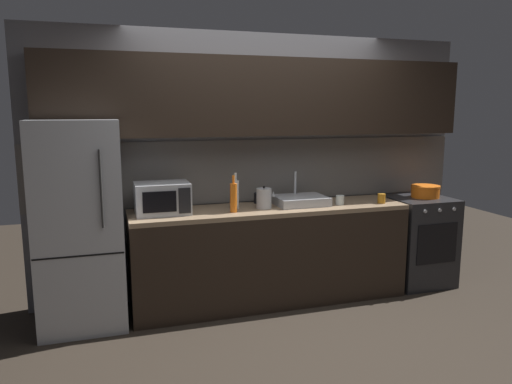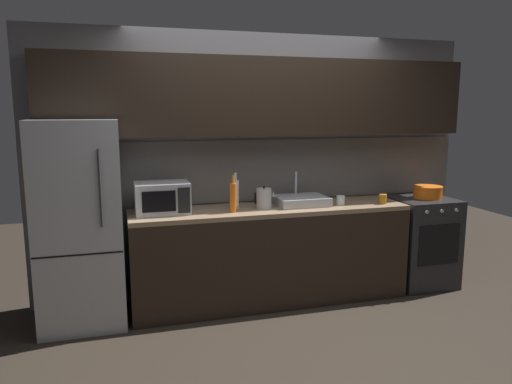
{
  "view_description": "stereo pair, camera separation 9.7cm",
  "coord_description": "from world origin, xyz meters",
  "px_view_note": "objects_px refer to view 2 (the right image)",
  "views": [
    {
      "loc": [
        -1.44,
        -3.23,
        1.79
      ],
      "look_at": [
        -0.14,
        0.9,
        1.05
      ],
      "focal_mm": 34.0,
      "sensor_mm": 36.0,
      "label": 1
    },
    {
      "loc": [
        -1.35,
        -3.25,
        1.79
      ],
      "look_at": [
        -0.14,
        0.9,
        1.05
      ],
      "focal_mm": 34.0,
      "sensor_mm": 36.0,
      "label": 2
    }
  ],
  "objects_px": {
    "wine_bottle_orange": "(233,197)",
    "cooking_pot": "(428,192)",
    "kettle": "(264,198)",
    "wine_bottle_white": "(236,194)",
    "oven_range": "(420,241)",
    "mug_dark": "(259,198)",
    "refrigerator": "(80,224)",
    "mug_amber": "(383,199)",
    "mug_clear": "(341,200)",
    "microwave": "(162,198)"
  },
  "relations": [
    {
      "from": "wine_bottle_orange",
      "to": "cooking_pot",
      "type": "height_order",
      "value": "wine_bottle_orange"
    },
    {
      "from": "kettle",
      "to": "wine_bottle_white",
      "type": "bearing_deg",
      "value": 163.65
    },
    {
      "from": "oven_range",
      "to": "wine_bottle_white",
      "type": "relative_size",
      "value": 2.76
    },
    {
      "from": "wine_bottle_orange",
      "to": "mug_dark",
      "type": "xyz_separation_m",
      "value": [
        0.33,
        0.33,
        -0.08
      ]
    },
    {
      "from": "kettle",
      "to": "wine_bottle_white",
      "type": "xyz_separation_m",
      "value": [
        -0.25,
        0.07,
        0.04
      ]
    },
    {
      "from": "kettle",
      "to": "cooking_pot",
      "type": "bearing_deg",
      "value": 0.86
    },
    {
      "from": "refrigerator",
      "to": "kettle",
      "type": "height_order",
      "value": "refrigerator"
    },
    {
      "from": "oven_range",
      "to": "wine_bottle_white",
      "type": "xyz_separation_m",
      "value": [
        -1.94,
        0.05,
        0.58
      ]
    },
    {
      "from": "cooking_pot",
      "to": "oven_range",
      "type": "bearing_deg",
      "value": -178.63
    },
    {
      "from": "refrigerator",
      "to": "oven_range",
      "type": "height_order",
      "value": "refrigerator"
    },
    {
      "from": "refrigerator",
      "to": "mug_amber",
      "type": "bearing_deg",
      "value": -2.95
    },
    {
      "from": "wine_bottle_orange",
      "to": "mug_clear",
      "type": "bearing_deg",
      "value": 1.44
    },
    {
      "from": "mug_dark",
      "to": "mug_clear",
      "type": "height_order",
      "value": "mug_dark"
    },
    {
      "from": "kettle",
      "to": "cooking_pot",
      "type": "height_order",
      "value": "kettle"
    },
    {
      "from": "refrigerator",
      "to": "mug_clear",
      "type": "xyz_separation_m",
      "value": [
        2.32,
        -0.09,
        0.09
      ]
    },
    {
      "from": "kettle",
      "to": "mug_clear",
      "type": "relative_size",
      "value": 2.35
    },
    {
      "from": "mug_amber",
      "to": "cooking_pot",
      "type": "distance_m",
      "value": 0.62
    },
    {
      "from": "mug_amber",
      "to": "mug_clear",
      "type": "distance_m",
      "value": 0.42
    },
    {
      "from": "kettle",
      "to": "mug_amber",
      "type": "xyz_separation_m",
      "value": [
        1.15,
        -0.12,
        -0.05
      ]
    },
    {
      "from": "microwave",
      "to": "wine_bottle_orange",
      "type": "xyz_separation_m",
      "value": [
        0.6,
        -0.13,
        -0.0
      ]
    },
    {
      "from": "wine_bottle_white",
      "to": "cooking_pot",
      "type": "bearing_deg",
      "value": -1.35
    },
    {
      "from": "kettle",
      "to": "mug_clear",
      "type": "bearing_deg",
      "value": -4.62
    },
    {
      "from": "microwave",
      "to": "cooking_pot",
      "type": "distance_m",
      "value": 2.66
    },
    {
      "from": "wine_bottle_white",
      "to": "oven_range",
      "type": "bearing_deg",
      "value": -1.43
    },
    {
      "from": "wine_bottle_orange",
      "to": "mug_amber",
      "type": "relative_size",
      "value": 3.54
    },
    {
      "from": "refrigerator",
      "to": "kettle",
      "type": "relative_size",
      "value": 8.28
    },
    {
      "from": "wine_bottle_white",
      "to": "mug_dark",
      "type": "bearing_deg",
      "value": 32.0
    },
    {
      "from": "wine_bottle_white",
      "to": "wine_bottle_orange",
      "type": "height_order",
      "value": "wine_bottle_white"
    },
    {
      "from": "wine_bottle_white",
      "to": "kettle",
      "type": "bearing_deg",
      "value": -16.35
    },
    {
      "from": "microwave",
      "to": "mug_clear",
      "type": "distance_m",
      "value": 1.65
    },
    {
      "from": "microwave",
      "to": "oven_range",
      "type": "bearing_deg",
      "value": -0.43
    },
    {
      "from": "microwave",
      "to": "mug_amber",
      "type": "xyz_separation_m",
      "value": [
        2.06,
        -0.16,
        -0.09
      ]
    },
    {
      "from": "kettle",
      "to": "mug_dark",
      "type": "distance_m",
      "value": 0.25
    },
    {
      "from": "kettle",
      "to": "cooking_pot",
      "type": "xyz_separation_m",
      "value": [
        1.75,
        0.03,
        -0.03
      ]
    },
    {
      "from": "microwave",
      "to": "mug_dark",
      "type": "height_order",
      "value": "microwave"
    },
    {
      "from": "refrigerator",
      "to": "mug_dark",
      "type": "xyz_separation_m",
      "value": [
        1.61,
        0.22,
        0.1
      ]
    },
    {
      "from": "microwave",
      "to": "mug_clear",
      "type": "bearing_deg",
      "value": -3.61
    },
    {
      "from": "refrigerator",
      "to": "microwave",
      "type": "bearing_deg",
      "value": 1.55
    },
    {
      "from": "wine_bottle_orange",
      "to": "mug_dark",
      "type": "relative_size",
      "value": 3.23
    },
    {
      "from": "refrigerator",
      "to": "mug_clear",
      "type": "height_order",
      "value": "refrigerator"
    },
    {
      "from": "microwave",
      "to": "mug_amber",
      "type": "height_order",
      "value": "microwave"
    },
    {
      "from": "microwave",
      "to": "mug_clear",
      "type": "relative_size",
      "value": 5.24
    },
    {
      "from": "mug_amber",
      "to": "mug_dark",
      "type": "bearing_deg",
      "value": 162.45
    },
    {
      "from": "oven_range",
      "to": "mug_clear",
      "type": "relative_size",
      "value": 10.25
    },
    {
      "from": "kettle",
      "to": "mug_clear",
      "type": "height_order",
      "value": "kettle"
    },
    {
      "from": "oven_range",
      "to": "kettle",
      "type": "relative_size",
      "value": 4.36
    },
    {
      "from": "oven_range",
      "to": "mug_dark",
      "type": "bearing_deg",
      "value": 172.6
    },
    {
      "from": "microwave",
      "to": "cooking_pot",
      "type": "xyz_separation_m",
      "value": [
        2.66,
        -0.02,
        -0.07
      ]
    },
    {
      "from": "wine_bottle_white",
      "to": "wine_bottle_orange",
      "type": "distance_m",
      "value": 0.17
    },
    {
      "from": "mug_dark",
      "to": "refrigerator",
      "type": "bearing_deg",
      "value": -172.38
    }
  ]
}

